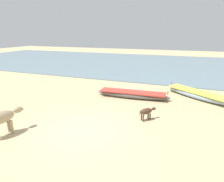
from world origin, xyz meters
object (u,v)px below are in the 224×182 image
at_px(fishing_boat_1, 197,94).
at_px(fishing_boat_3, 132,94).
at_px(calf_near_dark, 147,112).
at_px(cow_adult_dun, 1,118).

relative_size(fishing_boat_1, fishing_boat_3, 0.87).
distance_m(fishing_boat_3, calf_near_dark, 3.19).
xyz_separation_m(fishing_boat_1, calf_near_dark, (-2.31, -4.21, 0.18)).
distance_m(fishing_boat_1, calf_near_dark, 4.81).
xyz_separation_m(cow_adult_dun, calf_near_dark, (5.02, 3.36, -0.31)).
bearing_deg(fishing_boat_3, cow_adult_dun, -123.14).
height_order(fishing_boat_1, calf_near_dark, fishing_boat_1).
bearing_deg(calf_near_dark, cow_adult_dun, 166.91).
relative_size(fishing_boat_3, cow_adult_dun, 2.95).
xyz_separation_m(fishing_boat_1, fishing_boat_3, (-3.73, -1.36, -0.02)).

